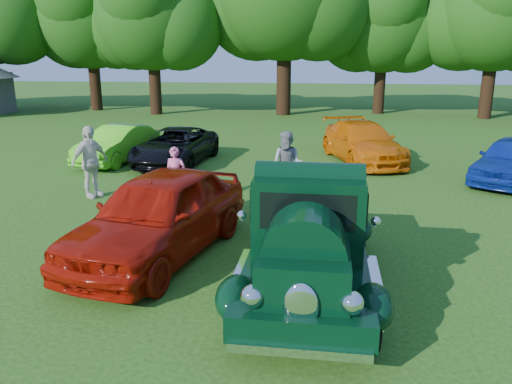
# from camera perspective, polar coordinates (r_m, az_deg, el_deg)

# --- Properties ---
(ground) EXTENTS (120.00, 120.00, 0.00)m
(ground) POSITION_cam_1_polar(r_m,az_deg,el_deg) (8.94, 3.81, -9.17)
(ground) COLOR #214510
(ground) RESTS_ON ground
(hero_pickup) EXTENTS (2.34, 5.02, 1.96)m
(hero_pickup) POSITION_cam_1_polar(r_m,az_deg,el_deg) (8.15, 6.01, -5.24)
(hero_pickup) COLOR black
(hero_pickup) RESTS_ON ground
(red_convertible) EXTENTS (2.88, 5.05, 1.62)m
(red_convertible) POSITION_cam_1_polar(r_m,az_deg,el_deg) (9.59, -11.02, -2.51)
(red_convertible) COLOR #991206
(red_convertible) RESTS_ON ground
(back_car_lime) EXTENTS (1.99, 4.06, 1.28)m
(back_car_lime) POSITION_cam_1_polar(r_m,az_deg,el_deg) (18.42, -15.50, 5.28)
(back_car_lime) COLOR #4CC71A
(back_car_lime) RESTS_ON ground
(back_car_black) EXTENTS (2.38, 4.60, 1.24)m
(back_car_black) POSITION_cam_1_polar(r_m,az_deg,el_deg) (17.72, -9.20, 5.19)
(back_car_black) COLOR black
(back_car_black) RESTS_ON ground
(back_car_orange) EXTENTS (3.23, 5.16, 1.39)m
(back_car_orange) POSITION_cam_1_polar(r_m,az_deg,el_deg) (18.25, 12.10, 5.58)
(back_car_orange) COLOR #D56107
(back_car_orange) RESTS_ON ground
(back_car_blue) EXTENTS (3.50, 4.24, 1.36)m
(back_car_blue) POSITION_cam_1_polar(r_m,az_deg,el_deg) (16.73, 27.20, 3.28)
(back_car_blue) COLOR navy
(back_car_blue) RESTS_ON ground
(spectator_pink) EXTENTS (0.54, 0.35, 1.47)m
(spectator_pink) POSITION_cam_1_polar(r_m,az_deg,el_deg) (12.88, -9.19, 1.86)
(spectator_pink) COLOR #DE5B8D
(spectator_pink) RESTS_ON ground
(spectator_grey) EXTENTS (1.00, 0.86, 1.77)m
(spectator_grey) POSITION_cam_1_polar(r_m,az_deg,el_deg) (13.34, 3.62, 3.16)
(spectator_grey) COLOR gray
(spectator_grey) RESTS_ON ground
(spectator_white) EXTENTS (0.92, 1.22, 1.92)m
(spectator_white) POSITION_cam_1_polar(r_m,az_deg,el_deg) (13.98, -18.44, 3.27)
(spectator_white) COLOR silver
(spectator_white) RESTS_ON ground
(tree_line) EXTENTS (63.65, 9.03, 11.73)m
(tree_line) POSITION_cam_1_polar(r_m,az_deg,el_deg) (32.25, 9.45, 20.33)
(tree_line) COLOR black
(tree_line) RESTS_ON ground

